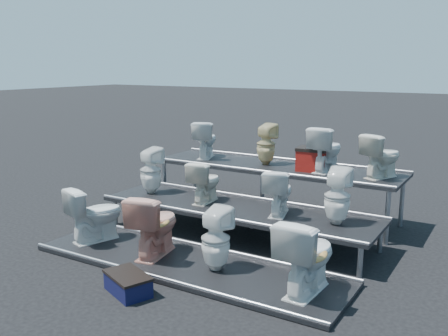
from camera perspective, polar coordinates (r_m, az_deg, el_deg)
The scene contains 18 objects.
ground at distance 7.52m, azimuth 1.49°, elevation -7.86°, with size 80.00×80.00×0.00m, color black.
tier_front at distance 6.49m, azimuth -4.30°, elevation -10.92°, with size 4.20×1.20×0.06m, color black.
tier_mid at distance 7.45m, azimuth 1.50°, elevation -6.20°, with size 4.20×1.20×0.46m, color black.
tier_back at distance 8.50m, azimuth 5.84°, elevation -2.55°, with size 4.20×1.20×0.86m, color black.
toilet_0 at distance 7.32m, azimuth -14.50°, elevation -5.08°, with size 0.44×0.77×0.79m, color white.
toilet_1 at distance 6.62m, azimuth -7.95°, elevation -6.39°, with size 0.47×0.82×0.84m, color tan.
toilet_2 at distance 6.11m, azimuth -0.94°, elevation -8.12°, with size 0.35×0.36×0.79m, color white.
toilet_3 at distance 5.60m, azimuth 9.43°, elevation -9.77°, with size 0.48×0.84×0.86m, color white.
toilet_4 at distance 8.18m, azimuth -8.37°, elevation -0.28°, with size 0.34×0.35×0.75m, color white.
toilet_5 at distance 7.58m, azimuth -2.18°, elevation -1.56°, with size 0.36×0.63×0.64m, color silver.
toilet_6 at distance 7.00m, azimuth 6.26°, elevation -2.70°, with size 0.36×0.64×0.65m, color white.
toilet_7 at distance 6.69m, azimuth 12.83°, elevation -3.17°, with size 0.34×0.35×0.75m, color white.
toilet_8 at distance 9.02m, azimuth -2.14°, elevation 3.29°, with size 0.37×0.65×0.67m, color white.
toilet_9 at distance 8.42m, azimuth 4.84°, elevation 2.73°, with size 0.31×0.32×0.69m, color #CBBB84.
toilet_10 at distance 8.02m, azimuth 11.59°, elevation 2.14°, with size 0.40×0.70×0.72m, color white.
toilet_11 at distance 7.78m, azimuth 17.58°, elevation 1.34°, with size 0.37×0.65×0.66m, color silver.
red_crate at distance 8.06m, azimuth 10.06°, elevation 0.83°, with size 0.45×0.36×0.32m, color maroon.
step_stool at distance 5.86m, azimuth -10.92°, elevation -12.97°, with size 0.56×0.34×0.20m, color black.
Camera 1 is at (3.49, -6.16, 2.54)m, focal length 40.00 mm.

